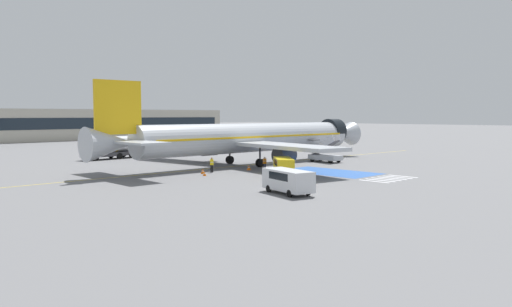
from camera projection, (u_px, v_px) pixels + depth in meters
The scene contains 21 objects.
ground_plane at pixel (257, 165), 68.82m from camera, with size 600.00×600.00×0.00m, color slate.
apron_leadline_yellow at pixel (254, 164), 69.28m from camera, with size 0.20×80.52×0.01m, color gold.
apron_stand_patch_blue at pixel (329, 172), 60.19m from camera, with size 6.59×11.88×0.01m, color #2856A8.
apron_walkway_bar_0 at pixel (374, 181), 51.69m from camera, with size 0.44×3.60×0.01m, color silver.
apron_walkway_bar_1 at pixel (380, 180), 52.53m from camera, with size 0.44×3.60×0.01m, color silver.
apron_walkway_bar_2 at pixel (386, 179), 53.38m from camera, with size 0.44×3.60×0.01m, color silver.
apron_walkway_bar_3 at pixel (392, 178), 54.23m from camera, with size 0.44×3.60×0.01m, color silver.
apron_walkway_bar_4 at pixel (397, 177), 55.07m from camera, with size 0.44×3.60×0.01m, color silver.
apron_walkway_bar_5 at pixel (403, 176), 55.92m from camera, with size 0.44×3.60×0.01m, color silver.
airliner at pixel (250, 138), 68.56m from camera, with size 46.96×36.77×10.68m.
boarding_stairs_forward at pixel (325, 155), 72.75m from camera, with size 2.36×5.29×4.06m.
fuel_tanker at pixel (111, 147), 78.03m from camera, with size 9.31×3.21×3.56m.
service_van_0 at pixel (288, 179), 43.44m from camera, with size 3.27×5.61×2.10m.
service_van_1 at pixel (284, 165), 55.72m from camera, with size 4.76×5.04×2.08m.
ground_crew_0 at pixel (212, 164), 59.69m from camera, with size 0.47×0.46×1.81m.
ground_crew_1 at pixel (265, 162), 62.07m from camera, with size 0.48×0.43×1.68m.
ground_crew_2 at pixel (281, 159), 67.24m from camera, with size 0.43×0.24×1.70m.
traffic_cone_0 at pixel (205, 174), 56.36m from camera, with size 0.43×0.43×0.47m.
traffic_cone_1 at pixel (249, 168), 62.24m from camera, with size 0.57×0.57×0.64m.
traffic_cone_2 at pixel (203, 171), 58.35m from camera, with size 0.52×0.52×0.58m.
terminal_building at pixel (36, 125), 130.69m from camera, with size 117.20×12.10×8.45m.
Camera 1 is at (-48.63, -48.24, 6.87)m, focal length 35.00 mm.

